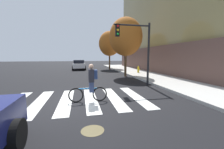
% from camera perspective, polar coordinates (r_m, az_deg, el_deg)
% --- Properties ---
extents(ground_plane, '(120.00, 120.00, 0.00)m').
position_cam_1_polar(ground_plane, '(6.96, -16.63, -9.90)').
color(ground_plane, black).
extents(sidewalk, '(6.50, 50.00, 0.15)m').
position_cam_1_polar(sidewalk, '(10.74, 37.95, -4.74)').
color(sidewalk, '#B2AFA8').
rests_on(sidewalk, ground).
extents(crosswalk_stripes, '(6.18, 3.90, 0.01)m').
position_cam_1_polar(crosswalk_stripes, '(6.94, -13.21, -9.79)').
color(crosswalk_stripes, silver).
rests_on(crosswalk_stripes, ground).
extents(manhole_cover, '(0.64, 0.64, 0.01)m').
position_cam_1_polar(manhole_cover, '(4.21, -7.78, -21.31)').
color(manhole_cover, '#473D1E').
rests_on(manhole_cover, ground).
extents(sedan_mid, '(2.04, 4.32, 1.49)m').
position_cam_1_polar(sedan_mid, '(22.87, -13.08, 3.88)').
color(sedan_mid, silver).
rests_on(sedan_mid, ground).
extents(cyclist, '(1.71, 0.37, 1.69)m').
position_cam_1_polar(cyclist, '(6.37, -8.55, -3.45)').
color(cyclist, black).
rests_on(cyclist, ground).
extents(traffic_light_near, '(2.47, 0.28, 4.20)m').
position_cam_1_polar(traffic_light_near, '(9.64, 10.01, 12.14)').
color(traffic_light_near, black).
rests_on(traffic_light_near, ground).
extents(fire_hydrant, '(0.33, 0.22, 0.78)m').
position_cam_1_polar(fire_hydrant, '(16.94, 10.47, 2.06)').
color(fire_hydrant, gold).
rests_on(fire_hydrant, sidewalk).
extents(street_tree_near, '(3.30, 3.30, 5.86)m').
position_cam_1_polar(street_tree_near, '(14.71, 5.52, 14.76)').
color(street_tree_near, '#4C3823').
rests_on(street_tree_near, ground).
extents(street_tree_mid, '(3.37, 3.37, 5.99)m').
position_cam_1_polar(street_tree_mid, '(23.02, -1.00, 12.25)').
color(street_tree_mid, '#4C3823').
rests_on(street_tree_mid, ground).
extents(corner_building, '(18.74, 22.81, 15.51)m').
position_cam_1_polar(corner_building, '(25.61, 34.41, 18.82)').
color(corner_building, brown).
rests_on(corner_building, ground).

